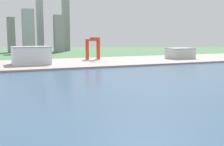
% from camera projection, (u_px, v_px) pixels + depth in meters
% --- Properties ---
extents(ground_plane, '(2400.00, 2400.00, 0.00)m').
position_uv_depth(ground_plane, '(89.00, 88.00, 219.25)').
color(ground_plane, '#497348').
extents(water_bay, '(840.00, 360.00, 0.15)m').
position_uv_depth(water_bay, '(122.00, 105.00, 164.48)').
color(water_bay, '#385675').
rests_on(water_bay, ground).
extents(industrial_pier, '(840.00, 140.00, 2.50)m').
position_uv_depth(industrial_pier, '(44.00, 64.00, 392.49)').
color(industrial_pier, '#A19492').
rests_on(industrial_pier, ground).
extents(port_crane_red, '(20.74, 38.08, 34.41)m').
position_uv_depth(port_crane_red, '(93.00, 44.00, 451.12)').
color(port_crane_red, red).
rests_on(port_crane_red, industrial_pier).
extents(warehouse_main, '(48.23, 37.22, 23.12)m').
position_uv_depth(warehouse_main, '(31.00, 55.00, 376.37)').
color(warehouse_main, white).
rests_on(warehouse_main, industrial_pier).
extents(warehouse_annex, '(40.73, 30.31, 17.10)m').
position_uv_depth(warehouse_annex, '(180.00, 53.00, 469.14)').
color(warehouse_annex, silver).
rests_on(warehouse_annex, industrial_pier).
extents(distant_skyline, '(323.50, 77.41, 157.27)m').
position_uv_depth(distant_skyline, '(5.00, 27.00, 669.00)').
color(distant_skyline, '#989E99').
rests_on(distant_skyline, ground).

